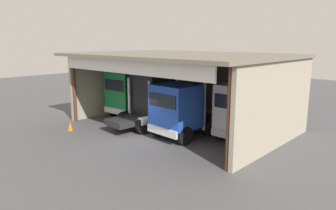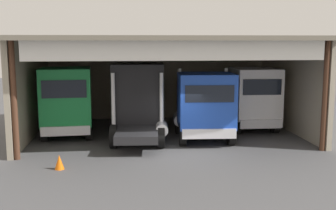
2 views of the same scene
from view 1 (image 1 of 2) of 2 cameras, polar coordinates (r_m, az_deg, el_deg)
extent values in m
plane|color=#4C4C4F|center=(18.69, -6.71, -6.53)|extent=(80.00, 80.00, 0.00)
cube|color=#9E937F|center=(24.80, 9.37, 3.65)|extent=(13.62, 0.24, 4.83)
cube|color=#9E937F|center=(26.13, -8.91, 4.07)|extent=(0.24, 9.06, 4.83)
cube|color=#9E937F|center=(17.64, 19.53, -0.10)|extent=(0.24, 9.06, 4.83)
cube|color=#6E6759|center=(20.63, 1.74, 9.23)|extent=(14.22, 9.98, 0.20)
cylinder|color=#4C2D1E|center=(23.51, -16.97, 2.86)|extent=(0.24, 0.24, 4.83)
cylinder|color=#4C2D1E|center=(13.94, 11.25, -2.65)|extent=(0.24, 0.24, 4.83)
cube|color=white|center=(17.58, -7.98, 7.23)|extent=(12.26, 0.12, 0.90)
cube|color=#197F3D|center=(24.26, -7.70, 2.85)|extent=(2.55, 2.60, 2.76)
cube|color=black|center=(23.37, -9.97, 3.64)|extent=(2.04, 0.19, 0.83)
cube|color=silver|center=(23.70, -9.86, -1.08)|extent=(2.28, 0.31, 0.44)
cube|color=#232326|center=(25.83, -4.52, 0.18)|extent=(2.02, 3.58, 0.36)
cylinder|color=silver|center=(24.51, -3.61, 2.21)|extent=(0.18, 0.18, 2.58)
cylinder|color=silver|center=(26.02, -7.09, 2.70)|extent=(0.18, 0.18, 2.58)
cylinder|color=silver|center=(26.35, -6.66, 0.63)|extent=(0.64, 1.23, 0.56)
cylinder|color=black|center=(23.49, -6.72, -1.47)|extent=(0.36, 1.02, 1.00)
cylinder|color=black|center=(25.01, -10.06, -0.77)|extent=(0.36, 1.02, 1.00)
cylinder|color=black|center=(25.16, -2.79, -0.52)|extent=(0.36, 1.02, 1.00)
cylinder|color=black|center=(26.59, -6.14, 0.09)|extent=(0.36, 1.02, 1.00)
cube|color=black|center=(21.37, -2.53, 2.10)|extent=(2.63, 2.58, 2.95)
cube|color=black|center=(22.09, -0.11, 3.78)|extent=(2.10, 0.21, 0.88)
cube|color=silver|center=(22.49, -0.05, -1.49)|extent=(2.35, 0.33, 0.44)
cube|color=#232326|center=(20.56, -6.45, -2.74)|extent=(2.09, 3.50, 0.36)
cylinder|color=silver|center=(21.47, -7.20, 1.25)|extent=(0.18, 0.18, 2.85)
cylinder|color=silver|center=(19.73, -3.45, 0.40)|extent=(0.18, 0.18, 2.85)
cylinder|color=silver|center=(19.86, -3.86, -2.86)|extent=(0.65, 1.24, 0.56)
cylinder|color=black|center=(22.83, -3.32, -1.70)|extent=(0.38, 1.10, 1.08)
cylinder|color=black|center=(21.24, 0.39, -2.70)|extent=(0.38, 1.10, 1.08)
cylinder|color=black|center=(21.47, -8.16, -2.67)|extent=(0.38, 1.10, 1.08)
cylinder|color=black|center=(19.77, -4.58, -3.83)|extent=(0.38, 1.10, 1.08)
cube|color=#1E47B7|center=(18.38, 1.47, -0.10)|extent=(2.69, 2.33, 2.52)
cube|color=black|center=(17.54, -1.09, 0.80)|extent=(2.18, 0.18, 0.76)
cube|color=silver|center=(17.95, -1.14, -4.87)|extent=(2.45, 0.30, 0.44)
cube|color=#232326|center=(20.14, 5.55, -2.99)|extent=(2.13, 3.80, 0.36)
cylinder|color=silver|center=(18.53, 6.72, -0.24)|extent=(0.18, 0.18, 2.92)
cylinder|color=silver|center=(20.05, 1.64, 0.75)|extent=(0.18, 0.18, 2.92)
cylinder|color=silver|center=(20.65, 2.58, -2.24)|extent=(0.63, 1.23, 0.56)
cylinder|color=black|center=(17.69, 3.05, -5.64)|extent=(0.36, 1.12, 1.10)
cylinder|color=black|center=(19.25, -1.87, -4.19)|extent=(0.36, 1.12, 1.10)
cylinder|color=black|center=(19.49, 8.06, -4.10)|extent=(0.36, 1.12, 1.10)
cylinder|color=black|center=(20.92, 3.19, -2.91)|extent=(0.36, 1.12, 1.10)
cube|color=white|center=(18.46, 13.43, -0.32)|extent=(2.35, 2.61, 2.64)
cube|color=black|center=(17.28, 11.27, 0.53)|extent=(1.96, 0.10, 0.79)
cube|color=silver|center=(17.71, 10.98, -5.47)|extent=(2.19, 0.20, 0.44)
cube|color=#232326|center=(20.34, 15.92, -3.38)|extent=(1.79, 3.38, 0.36)
cylinder|color=silver|center=(19.26, 18.24, -0.70)|extent=(0.18, 0.18, 2.74)
cylinder|color=silver|center=(20.23, 12.99, 0.16)|extent=(0.18, 0.18, 2.74)
cylinder|color=silver|center=(20.55, 13.01, -2.73)|extent=(0.58, 1.21, 0.56)
cylinder|color=black|center=(17.94, 15.09, -5.94)|extent=(0.32, 1.02, 1.02)
cylinder|color=black|center=(18.94, 9.80, -4.77)|extent=(0.32, 1.02, 1.02)
cylinder|color=black|center=(19.96, 18.42, -4.35)|extent=(0.32, 1.02, 1.02)
cylinder|color=black|center=(20.86, 13.48, -3.39)|extent=(0.32, 1.02, 1.02)
cylinder|color=#197233|center=(22.87, 13.06, -2.26)|extent=(0.58, 0.58, 0.85)
cube|color=black|center=(21.37, 20.33, -3.47)|extent=(0.90, 0.60, 1.00)
cone|color=orange|center=(21.54, -17.64, -3.77)|extent=(0.36, 0.36, 0.56)
camera|label=2|loc=(16.82, -66.18, 1.28)|focal=44.53mm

